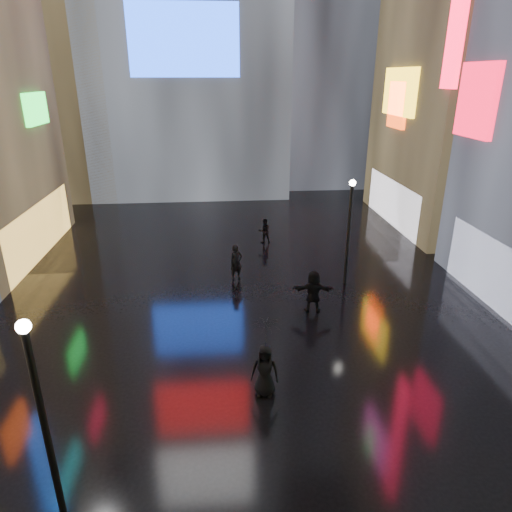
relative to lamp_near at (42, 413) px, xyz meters
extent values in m
plane|color=black|center=(4.90, 11.46, -2.94)|extent=(140.00, 140.00, 0.00)
cube|color=#FFC659|center=(-6.20, 17.46, -1.44)|extent=(0.20, 10.00, 3.00)
cube|color=green|center=(-5.95, 19.28, 4.97)|extent=(0.25, 3.00, 1.71)
cube|color=white|center=(16.00, 8.46, -1.44)|extent=(0.20, 9.00, 3.00)
cube|color=red|center=(15.75, 12.59, 5.64)|extent=(0.25, 2.99, 3.26)
cube|color=white|center=(16.00, 21.46, -1.44)|extent=(0.20, 9.00, 3.00)
cube|color=gold|center=(15.75, 21.78, 5.71)|extent=(0.25, 4.92, 2.91)
cube|color=red|center=(15.75, 21.90, 4.90)|extent=(0.25, 2.63, 2.87)
cube|color=#194CFF|center=(1.90, 28.36, 9.06)|extent=(8.00, 0.20, 5.00)
cube|color=black|center=(-9.10, 33.46, 10.06)|extent=(10.00, 10.00, 26.00)
cylinder|color=black|center=(0.00, 0.00, -0.44)|extent=(0.16, 0.16, 5.00)
sphere|color=white|center=(0.00, 0.00, 2.11)|extent=(0.30, 0.30, 0.30)
cylinder|color=black|center=(10.11, 12.00, -0.44)|extent=(0.16, 0.16, 5.00)
sphere|color=white|center=(10.11, 12.00, 2.11)|extent=(0.30, 0.30, 0.30)
imported|color=black|center=(5.22, 3.87, -2.03)|extent=(0.99, 0.75, 1.82)
imported|color=black|center=(7.90, 9.24, -1.99)|extent=(1.84, 0.80, 1.92)
imported|color=black|center=(4.75, 12.93, -2.03)|extent=(0.79, 0.67, 1.82)
imported|color=black|center=(6.73, 18.23, -2.19)|extent=(0.83, 0.69, 1.52)
imported|color=black|center=(5.22, 3.87, -0.67)|extent=(1.09, 1.07, 0.91)
camera|label=1|loc=(3.86, -8.17, 6.69)|focal=32.00mm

